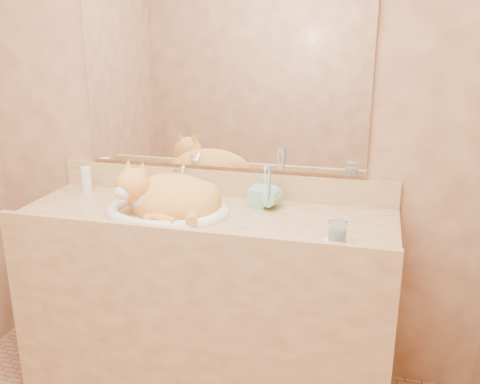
% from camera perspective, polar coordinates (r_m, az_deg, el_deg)
% --- Properties ---
extents(wall_back, '(2.40, 0.02, 2.50)m').
position_cam_1_polar(wall_back, '(2.43, -1.91, 8.77)').
color(wall_back, '#905F41').
rests_on(wall_back, ground).
extents(vanity_counter, '(1.60, 0.55, 0.85)m').
position_cam_1_polar(vanity_counter, '(2.45, -3.56, -11.71)').
color(vanity_counter, '#9B7145').
rests_on(vanity_counter, floor).
extents(mirror, '(1.30, 0.02, 0.80)m').
position_cam_1_polar(mirror, '(2.40, -2.03, 12.03)').
color(mirror, white).
rests_on(mirror, wall_back).
extents(sink_basin, '(0.62, 0.55, 0.16)m').
position_cam_1_polar(sink_basin, '(2.28, -7.83, -0.16)').
color(sink_basin, white).
rests_on(sink_basin, vanity_counter).
extents(faucet, '(0.06, 0.12, 0.16)m').
position_cam_1_polar(faucet, '(2.46, -6.06, 1.18)').
color(faucet, white).
rests_on(faucet, vanity_counter).
extents(cat, '(0.49, 0.44, 0.23)m').
position_cam_1_polar(cat, '(2.29, -7.72, -0.38)').
color(cat, orange).
rests_on(cat, sink_basin).
extents(soap_dispenser, '(0.09, 0.09, 0.18)m').
position_cam_1_polar(soap_dispenser, '(2.30, 1.66, 0.33)').
color(soap_dispenser, '#7FCCA5').
rests_on(soap_dispenser, vanity_counter).
extents(toothbrush_cup, '(0.10, 0.10, 0.09)m').
position_cam_1_polar(toothbrush_cup, '(2.27, 2.94, -1.08)').
color(toothbrush_cup, '#7FCCA5').
rests_on(toothbrush_cup, vanity_counter).
extents(toothbrushes, '(0.03, 0.03, 0.21)m').
position_cam_1_polar(toothbrushes, '(2.25, 2.97, 0.83)').
color(toothbrushes, white).
rests_on(toothbrushes, toothbrush_cup).
extents(saucer, '(0.10, 0.10, 0.01)m').
position_cam_1_polar(saucer, '(1.99, 10.28, -5.34)').
color(saucer, white).
rests_on(saucer, vanity_counter).
extents(water_glass, '(0.07, 0.07, 0.08)m').
position_cam_1_polar(water_glass, '(1.97, 10.35, -4.17)').
color(water_glass, white).
rests_on(water_glass, saucer).
extents(lotion_bottle, '(0.05, 0.05, 0.12)m').
position_cam_1_polar(lotion_bottle, '(2.65, -16.08, 1.30)').
color(lotion_bottle, white).
rests_on(lotion_bottle, vanity_counter).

